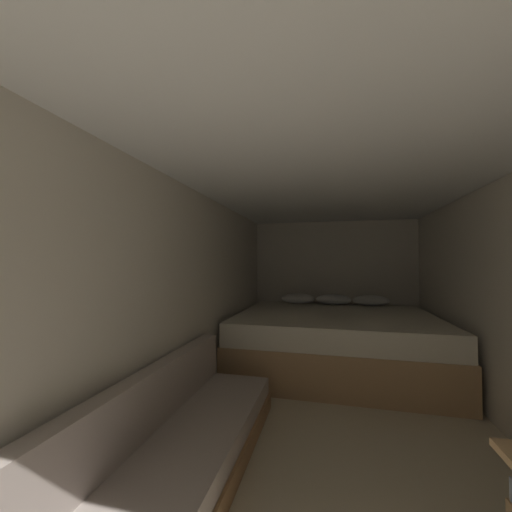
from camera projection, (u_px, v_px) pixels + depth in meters
ground_plane at (338, 442)px, 2.29m from camera, size 7.42×7.42×0.00m
wall_back at (333, 284)px, 4.98m from camera, size 2.68×0.05×2.05m
wall_left at (182, 302)px, 2.63m from camera, size 0.05×5.42×2.05m
ceiling_slab at (336, 172)px, 2.34m from camera, size 2.68×5.42×0.05m
bed at (334, 340)px, 3.92m from camera, size 2.46×2.04×0.88m
sofa_left at (156, 474)px, 1.65m from camera, size 0.67×2.66×0.66m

